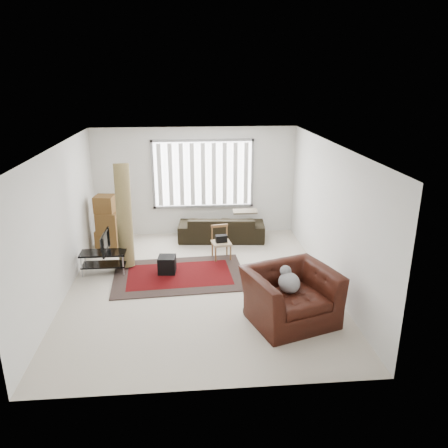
% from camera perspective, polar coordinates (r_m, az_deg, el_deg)
% --- Properties ---
extents(room, '(6.00, 6.02, 2.71)m').
position_cam_1_polar(room, '(8.45, -3.21, 4.35)').
color(room, beige).
rests_on(room, ground).
extents(persian_rug, '(2.74, 1.91, 0.02)m').
position_cam_1_polar(persian_rug, '(9.00, -5.85, -6.65)').
color(persian_rug, black).
rests_on(persian_rug, ground).
extents(tv_stand, '(0.92, 0.41, 0.46)m').
position_cam_1_polar(tv_stand, '(9.28, -15.46, -4.29)').
color(tv_stand, black).
rests_on(tv_stand, ground).
extents(tv, '(0.10, 0.74, 0.43)m').
position_cam_1_polar(tv, '(9.16, -15.65, -2.33)').
color(tv, black).
rests_on(tv, tv_stand).
extents(subwoofer, '(0.38, 0.38, 0.35)m').
position_cam_1_polar(subwoofer, '(9.06, -7.45, -5.26)').
color(subwoofer, black).
rests_on(subwoofer, persian_rug).
extents(moving_boxes, '(0.58, 0.54, 1.28)m').
position_cam_1_polar(moving_boxes, '(10.45, -14.98, -0.08)').
color(moving_boxes, brown).
rests_on(moving_boxes, ground).
extents(white_flatpack, '(0.49, 0.16, 0.62)m').
position_cam_1_polar(white_flatpack, '(10.51, -14.10, -1.54)').
color(white_flatpack, silver).
rests_on(white_flatpack, ground).
extents(rolled_rug, '(0.37, 0.68, 2.19)m').
position_cam_1_polar(rolled_rug, '(9.35, -12.91, 1.08)').
color(rolled_rug, olive).
rests_on(rolled_rug, ground).
extents(sofa, '(2.17, 1.09, 0.80)m').
position_cam_1_polar(sofa, '(10.73, -0.34, -0.01)').
color(sofa, black).
rests_on(sofa, ground).
extents(side_chair, '(0.45, 0.45, 0.74)m').
position_cam_1_polar(side_chair, '(9.61, -0.38, -2.21)').
color(side_chair, '#9E8767').
rests_on(side_chair, ground).
extents(armchair, '(1.67, 1.56, 1.02)m').
position_cam_1_polar(armchair, '(7.29, 8.71, -8.82)').
color(armchair, '#35120A').
rests_on(armchair, ground).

